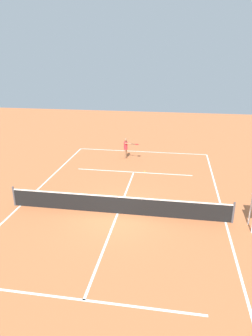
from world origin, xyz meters
The scene contains 5 objects.
ground_plane centered at (0.00, 0.00, 0.00)m, with size 60.00×60.00×0.00m, color #C66B3D.
court_lines centered at (0.00, 0.00, 0.00)m, with size 10.62×21.52×0.01m.
tennis_net centered at (0.00, 0.00, 0.50)m, with size 11.22×0.10×1.07m.
player_serving centered at (0.98, -8.66, 0.96)m, with size 1.22×0.74×1.62m.
tennis_ball centered at (-0.73, -6.10, 0.03)m, with size 0.07×0.07×0.07m, color #CCE033.
Camera 1 is at (-2.62, 13.35, 7.47)m, focal length 32.51 mm.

